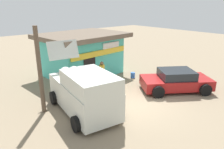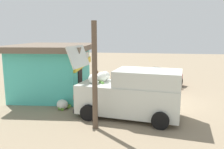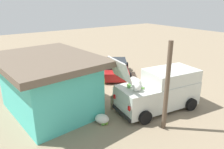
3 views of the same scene
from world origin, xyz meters
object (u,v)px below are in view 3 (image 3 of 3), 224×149
(vendor_standing, at_px, (98,86))
(unloaded_banana_pile, at_px, (102,119))
(parked_sedan, at_px, (116,68))
(storefront_bar, at_px, (49,83))
(delivery_van, at_px, (160,90))
(paint_bucket, at_px, (81,83))
(customer_bending, at_px, (116,95))

(vendor_standing, distance_m, unloaded_banana_pile, 2.62)
(vendor_standing, bearing_deg, parked_sedan, -49.55)
(storefront_bar, xyz_separation_m, delivery_van, (-3.13, -4.90, -0.50))
(vendor_standing, xyz_separation_m, paint_bucket, (2.56, -0.18, -0.72))
(delivery_van, bearing_deg, parked_sedan, -12.02)
(vendor_standing, bearing_deg, delivery_van, -141.25)
(customer_bending, height_order, paint_bucket, customer_bending)
(parked_sedan, bearing_deg, vendor_standing, 130.45)
(storefront_bar, height_order, vendor_standing, storefront_bar)
(parked_sedan, relative_size, paint_bucket, 11.62)
(unloaded_banana_pile, xyz_separation_m, paint_bucket, (4.81, -1.35, -0.02))
(storefront_bar, xyz_separation_m, vendor_standing, (-0.39, -2.70, -0.64))
(parked_sedan, xyz_separation_m, unloaded_banana_pile, (-5.14, 4.57, -0.39))
(unloaded_banana_pile, distance_m, paint_bucket, 4.99)
(storefront_bar, height_order, paint_bucket, storefront_bar)
(vendor_standing, bearing_deg, unloaded_banana_pile, 152.48)
(parked_sedan, bearing_deg, storefront_bar, 112.37)
(unloaded_banana_pile, bearing_deg, storefront_bar, 30.17)
(delivery_van, relative_size, paint_bucket, 13.31)
(delivery_van, xyz_separation_m, unloaded_banana_pile, (0.50, 3.37, -0.84))
(parked_sedan, height_order, paint_bucket, parked_sedan)
(storefront_bar, xyz_separation_m, unloaded_banana_pile, (-2.63, -1.53, -1.34))
(storefront_bar, distance_m, parked_sedan, 6.66)
(parked_sedan, relative_size, vendor_standing, 2.75)
(unloaded_banana_pile, bearing_deg, delivery_van, -98.39)
(storefront_bar, relative_size, paint_bucket, 16.41)
(vendor_standing, height_order, customer_bending, vendor_standing)
(delivery_van, height_order, unloaded_banana_pile, delivery_van)
(storefront_bar, bearing_deg, parked_sedan, -67.63)
(delivery_van, xyz_separation_m, vendor_standing, (2.74, 2.20, -0.14))
(storefront_bar, distance_m, unloaded_banana_pile, 3.32)
(storefront_bar, distance_m, paint_bucket, 3.85)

